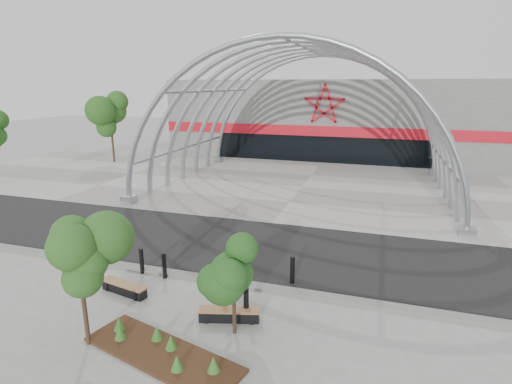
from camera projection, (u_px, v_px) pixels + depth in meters
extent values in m
plane|color=gray|center=(226.00, 280.00, 15.91)|extent=(140.00, 140.00, 0.00)
cube|color=black|center=(253.00, 247.00, 19.13)|extent=(140.00, 7.00, 0.02)
cube|color=gray|center=(302.00, 187.00, 30.18)|extent=(60.00, 17.00, 0.04)
cube|color=slate|center=(224.00, 281.00, 15.67)|extent=(60.00, 0.50, 0.12)
cube|color=slate|center=(333.00, 116.00, 45.71)|extent=(34.00, 15.00, 8.00)
cube|color=black|center=(323.00, 149.00, 39.56)|extent=(22.00, 0.25, 2.60)
cube|color=red|center=(324.00, 131.00, 39.09)|extent=(34.00, 0.30, 1.00)
torus|color=#A3A7AD|center=(277.00, 218.00, 23.28)|extent=(20.36, 0.36, 20.36)
torus|color=#A3A7AD|center=(286.00, 206.00, 25.58)|extent=(20.36, 0.36, 20.36)
torus|color=#A3A7AD|center=(295.00, 196.00, 27.88)|extent=(20.36, 0.36, 20.36)
torus|color=#A3A7AD|center=(302.00, 187.00, 30.19)|extent=(20.36, 0.36, 20.36)
torus|color=#A3A7AD|center=(308.00, 180.00, 32.49)|extent=(20.36, 0.36, 20.36)
torus|color=#A3A7AD|center=(313.00, 174.00, 34.79)|extent=(20.36, 0.36, 20.36)
torus|color=#A3A7AD|center=(317.00, 168.00, 37.09)|extent=(20.36, 0.36, 20.36)
cylinder|color=#A3A7AD|center=(445.00, 161.00, 26.71)|extent=(0.20, 15.00, 0.20)
cylinder|color=#A3A7AD|center=(411.00, 92.00, 26.29)|extent=(0.20, 15.00, 0.20)
cylinder|color=#A3A7AD|center=(306.00, 47.00, 27.57)|extent=(0.20, 15.00, 0.20)
cylinder|color=#A3A7AD|center=(213.00, 91.00, 30.39)|extent=(0.20, 15.00, 0.20)
cylinder|color=#A3A7AD|center=(185.00, 148.00, 32.31)|extent=(0.20, 15.00, 0.20)
cube|color=#A3A7AD|center=(129.00, 199.00, 26.12)|extent=(0.80, 0.80, 0.50)
cube|color=#A3A7AD|center=(218.00, 160.00, 39.93)|extent=(0.80, 0.80, 0.50)
cube|color=#A3A7AD|center=(467.00, 232.00, 20.31)|extent=(0.80, 0.80, 0.50)
cube|color=#A3A7AD|center=(434.00, 172.00, 34.12)|extent=(0.80, 0.80, 0.50)
cube|color=black|center=(162.00, 354.00, 11.46)|extent=(5.23, 2.75, 0.10)
cone|color=#3A7428|center=(120.00, 332.00, 12.02)|extent=(0.35, 0.35, 0.43)
cone|color=#3A7428|center=(171.00, 342.00, 11.58)|extent=(0.35, 0.35, 0.43)
cone|color=#3A7428|center=(177.00, 363.00, 10.71)|extent=(0.35, 0.35, 0.43)
cone|color=#3A7428|center=(157.00, 333.00, 12.00)|extent=(0.35, 0.35, 0.43)
cone|color=#3A7428|center=(213.00, 364.00, 10.66)|extent=(0.35, 0.35, 0.43)
cone|color=#3A7428|center=(119.00, 324.00, 12.46)|extent=(0.35, 0.35, 0.43)
cylinder|color=#342414|center=(85.00, 312.00, 11.72)|extent=(0.13, 0.13, 2.12)
ellipsoid|color=#294E1E|center=(77.00, 252.00, 11.21)|extent=(1.82, 1.82, 2.32)
cylinder|color=black|center=(234.00, 308.00, 12.30)|extent=(0.11, 0.11, 1.74)
ellipsoid|color=#143C16|center=(233.00, 261.00, 11.88)|extent=(1.44, 1.44, 1.90)
cube|color=black|center=(124.00, 289.00, 14.84)|extent=(1.98, 0.74, 0.33)
cube|color=black|center=(110.00, 284.00, 15.17)|extent=(0.20, 0.44, 0.39)
cube|color=black|center=(139.00, 293.00, 14.49)|extent=(0.20, 0.44, 0.39)
cube|color=brown|center=(124.00, 284.00, 14.78)|extent=(2.04, 0.82, 0.06)
cube|color=black|center=(229.00, 316.00, 13.13)|extent=(2.00, 0.88, 0.34)
cube|color=black|center=(207.00, 315.00, 13.15)|extent=(0.23, 0.45, 0.39)
cube|color=black|center=(252.00, 316.00, 13.09)|extent=(0.23, 0.45, 0.39)
cube|color=#9C593B|center=(229.00, 310.00, 13.07)|extent=(2.07, 0.96, 0.06)
cylinder|color=black|center=(142.00, 261.00, 16.35)|extent=(0.17, 0.17, 1.09)
cylinder|color=black|center=(164.00, 266.00, 15.93)|extent=(0.17, 0.17, 1.07)
cylinder|color=black|center=(246.00, 304.00, 13.13)|extent=(0.18, 0.18, 1.12)
cylinder|color=black|center=(223.00, 300.00, 13.42)|extent=(0.17, 0.17, 1.05)
cylinder|color=black|center=(292.00, 270.00, 15.49)|extent=(0.18, 0.18, 1.11)
cylinder|color=black|center=(113.00, 145.00, 39.70)|extent=(0.20, 0.20, 3.30)
ellipsoid|color=#214C18|center=(110.00, 115.00, 38.92)|extent=(3.00, 3.00, 3.60)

